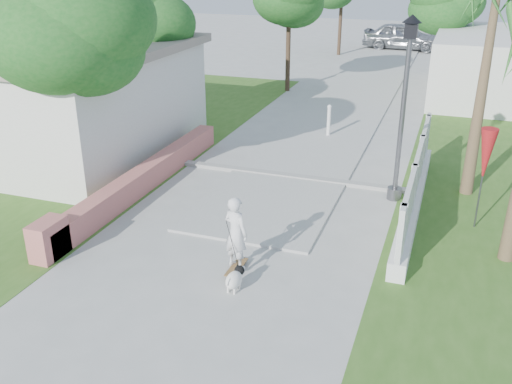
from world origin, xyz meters
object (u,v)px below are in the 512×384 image
at_px(bollard, 329,120).
at_px(parked_car, 403,36).
at_px(skateboarder, 234,237).
at_px(street_lamp, 404,104).
at_px(patio_umbrella, 486,156).
at_px(dog, 235,278).

xyz_separation_m(bollard, parked_car, (0.34, 19.11, 0.23)).
distance_m(bollard, skateboarder, 9.12).
xyz_separation_m(street_lamp, patio_umbrella, (1.90, -1.00, -0.74)).
height_order(bollard, patio_umbrella, patio_umbrella).
relative_size(bollard, dog, 1.75).
height_order(bollard, dog, bollard).
bearing_deg(street_lamp, patio_umbrella, -27.76).
bearing_deg(patio_umbrella, street_lamp, 152.24).
height_order(bollard, parked_car, parked_car).
bearing_deg(parked_car, street_lamp, -171.93).
bearing_deg(street_lamp, bollard, 120.96).
height_order(street_lamp, patio_umbrella, street_lamp).
distance_m(patio_umbrella, skateboarder, 5.74).
xyz_separation_m(street_lamp, skateboarder, (-2.46, -4.61, -1.66)).
xyz_separation_m(street_lamp, parked_car, (-2.36, 23.61, -1.61)).
xyz_separation_m(bollard, dog, (0.45, -9.67, -0.35)).
bearing_deg(dog, street_lamp, 73.11).
relative_size(patio_umbrella, dog, 3.70).
bearing_deg(dog, bollard, 99.28).
bearing_deg(bollard, parked_car, 88.98).
distance_m(street_lamp, patio_umbrella, 2.27).
relative_size(skateboarder, dog, 2.50).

